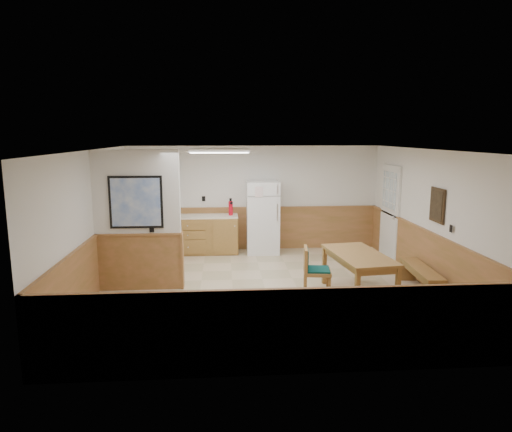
{
  "coord_description": "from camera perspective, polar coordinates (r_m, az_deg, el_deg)",
  "views": [
    {
      "loc": [
        -0.75,
        -7.86,
        2.75
      ],
      "look_at": [
        -0.14,
        0.4,
        1.28
      ],
      "focal_mm": 32.0,
      "sensor_mm": 36.0,
      "label": 1
    }
  ],
  "objects": [
    {
      "name": "kitchen_counter",
      "position": [
        10.8,
        -6.59,
        -2.21
      ],
      "size": [
        2.2,
        0.61,
        1.0
      ],
      "color": "#A17139",
      "rests_on": "ground"
    },
    {
      "name": "refrigerator",
      "position": [
        10.7,
        0.85,
        -0.14
      ],
      "size": [
        0.76,
        0.73,
        1.7
      ],
      "rotation": [
        0.0,
        0.0,
        -0.02
      ],
      "color": "white",
      "rests_on": "ground"
    },
    {
      "name": "back_wall",
      "position": [
        10.99,
        -0.29,
        2.25
      ],
      "size": [
        6.0,
        0.02,
        2.5
      ],
      "primitive_type": "cube",
      "color": "white",
      "rests_on": "ground"
    },
    {
      "name": "ground",
      "position": [
        8.36,
        1.14,
        -9.11
      ],
      "size": [
        6.0,
        6.0,
        0.0
      ],
      "primitive_type": "plane",
      "color": "beige",
      "rests_on": "ground"
    },
    {
      "name": "wainscot_left",
      "position": [
        8.48,
        -19.45,
        -5.9
      ],
      "size": [
        0.04,
        6.0,
        1.0
      ],
      "primitive_type": "cube",
      "color": "#B47148",
      "rests_on": "ground"
    },
    {
      "name": "soap_bottle",
      "position": [
        10.74,
        -11.37,
        0.61
      ],
      "size": [
        0.09,
        0.09,
        0.23
      ],
      "primitive_type": "cylinder",
      "rotation": [
        0.0,
        0.0,
        -0.26
      ],
      "color": "#1A8F38",
      "rests_on": "kitchen_counter"
    },
    {
      "name": "wall_painting",
      "position": [
        8.51,
        21.7,
        1.26
      ],
      "size": [
        0.04,
        0.5,
        0.6
      ],
      "color": "#362715",
      "rests_on": "right_wall"
    },
    {
      "name": "exterior_door",
      "position": [
        10.58,
        16.37,
        0.44
      ],
      "size": [
        0.07,
        1.02,
        2.15
      ],
      "color": "white",
      "rests_on": "ground"
    },
    {
      "name": "wainscot_back",
      "position": [
        11.1,
        -0.28,
        -1.6
      ],
      "size": [
        6.0,
        0.04,
        1.0
      ],
      "primitive_type": "cube",
      "color": "#B47148",
      "rests_on": "ground"
    },
    {
      "name": "left_wall",
      "position": [
        8.31,
        -19.88,
        -0.91
      ],
      "size": [
        0.02,
        6.0,
        2.5
      ],
      "primitive_type": "cube",
      "color": "white",
      "rests_on": "ground"
    },
    {
      "name": "dining_table",
      "position": [
        8.03,
        12.72,
        -5.28
      ],
      "size": [
        1.0,
        1.7,
        0.75
      ],
      "rotation": [
        0.0,
        0.0,
        0.12
      ],
      "color": "#AA703E",
      "rests_on": "ground"
    },
    {
      "name": "fluorescent_fixture",
      "position": [
        9.17,
        -4.61,
        8.16
      ],
      "size": [
        1.2,
        0.3,
        0.09
      ],
      "color": "white",
      "rests_on": "ceiling"
    },
    {
      "name": "fire_extinguisher",
      "position": [
        10.66,
        -3.18,
        1.04
      ],
      "size": [
        0.13,
        0.13,
        0.4
      ],
      "rotation": [
        0.0,
        0.0,
        -0.35
      ],
      "color": "red",
      "rests_on": "kitchen_counter"
    },
    {
      "name": "kitchen_window",
      "position": [
        10.99,
        -11.3,
        3.63
      ],
      "size": [
        0.8,
        0.04,
        1.0
      ],
      "color": "white",
      "rests_on": "back_wall"
    },
    {
      "name": "ceiling",
      "position": [
        7.9,
        1.21,
        8.28
      ],
      "size": [
        6.0,
        6.0,
        0.02
      ],
      "primitive_type": "cube",
      "color": "silver",
      "rests_on": "back_wall"
    },
    {
      "name": "right_wall",
      "position": [
        8.84,
        20.93,
        -0.36
      ],
      "size": [
        0.02,
        6.0,
        2.5
      ],
      "primitive_type": "cube",
      "color": "white",
      "rests_on": "ground"
    },
    {
      "name": "dining_bench",
      "position": [
        8.61,
        19.96,
        -6.79
      ],
      "size": [
        0.41,
        1.46,
        0.45
      ],
      "rotation": [
        0.0,
        0.0,
        -0.07
      ],
      "color": "#AA703E",
      "rests_on": "ground"
    },
    {
      "name": "dining_chair",
      "position": [
        7.97,
        7.0,
        -6.42
      ],
      "size": [
        0.7,
        0.52,
        0.85
      ],
      "rotation": [
        0.0,
        0.0,
        -0.14
      ],
      "color": "#AA703E",
      "rests_on": "ground"
    },
    {
      "name": "partition_wall",
      "position": [
        8.33,
        -14.55,
        -0.73
      ],
      "size": [
        1.5,
        0.2,
        2.5
      ],
      "color": "white",
      "rests_on": "ground"
    },
    {
      "name": "wainscot_right",
      "position": [
        8.99,
        20.52,
        -5.07
      ],
      "size": [
        0.04,
        6.0,
        1.0
      ],
      "primitive_type": "cube",
      "color": "#B47148",
      "rests_on": "ground"
    }
  ]
}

